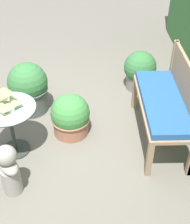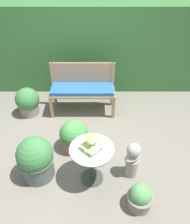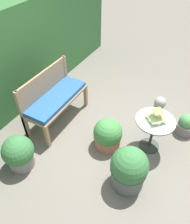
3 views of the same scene
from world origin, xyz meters
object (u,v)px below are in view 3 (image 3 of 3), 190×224
Objects in this scene: patio_table at (154,126)px; potted_plant_patio_mid at (108,135)px; garden_bench at (57,100)px; potted_plant_table_far at (186,125)px; garden_bust at (158,110)px; potted_plant_table_near at (19,153)px; potted_plant_hedge_corner at (129,169)px; pagoda_birdhouse at (157,115)px.

patio_table reaches higher than potted_plant_patio_mid.
potted_plant_table_far is at bearing -68.90° from garden_bench.
garden_bust is 1.04× the size of potted_plant_table_near.
potted_plant_table_near is 1.63m from potted_plant_hedge_corner.
pagoda_birdhouse is at bearing -5.08° from potted_plant_hedge_corner.
potted_plant_table_near reaches higher than potted_plant_table_far.
garden_bust reaches higher than garden_bench.
potted_plant_hedge_corner reaches higher than garden_bust.
pagoda_birdhouse is 0.37× the size of potted_plant_hedge_corner.
potted_plant_table_near is 0.84× the size of potted_plant_hedge_corner.
garden_bust is 1.13× the size of potted_plant_patio_mid.
patio_table is 0.90× the size of potted_plant_hedge_corner.
garden_bench reaches higher than potted_plant_patio_mid.
patio_table reaches higher than potted_plant_table_near.
patio_table is at bearing -50.95° from potted_plant_table_near.
potted_plant_table_near is (-1.00, 0.98, 0.04)m from potted_plant_patio_mid.
patio_table is at bearing -83.16° from garden_bench.
pagoda_birdhouse is 0.42× the size of garden_bust.
patio_table is 1.03× the size of garden_bust.
garden_bench is 2.31m from potted_plant_table_far.
garden_bust is at bearing 8.04° from pagoda_birdhouse.
pagoda_birdhouse reaches higher than potted_plant_table_near.
potted_plant_hedge_corner is at bearing -131.21° from potted_plant_patio_mid.
pagoda_birdhouse is at bearing 145.00° from potted_plant_table_far.
garden_bust is 0.54m from potted_plant_table_far.
potted_plant_table_near reaches higher than garden_bench.
garden_bust is at bearing -64.06° from garden_bench.
garden_bench is at bearing 111.10° from potted_plant_table_far.
garden_bench reaches higher than potted_plant_table_far.
garden_bench is 1.81m from garden_bust.
potted_plant_hedge_corner reaches higher than potted_plant_table_far.
potted_plant_table_near reaches higher than potted_plant_patio_mid.
patio_table is (0.20, -1.71, 0.00)m from garden_bench.
pagoda_birdhouse is 0.72m from garden_bust.
garden_bust is 1.55× the size of potted_plant_table_far.
potted_plant_patio_mid is 1.40m from potted_plant_table_near.
potted_plant_table_near is at bearing 108.19° from potted_plant_hedge_corner.
garden_bench is at bearing 84.51° from potted_plant_patio_mid.
garden_bust is (0.79, -1.62, -0.17)m from garden_bench.
potted_plant_table_near is (-1.11, -0.09, -0.20)m from garden_bench.
pagoda_birdhouse is 0.86m from potted_plant_patio_mid.
garden_bench is at bearing 4.61° from potted_plant_table_near.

